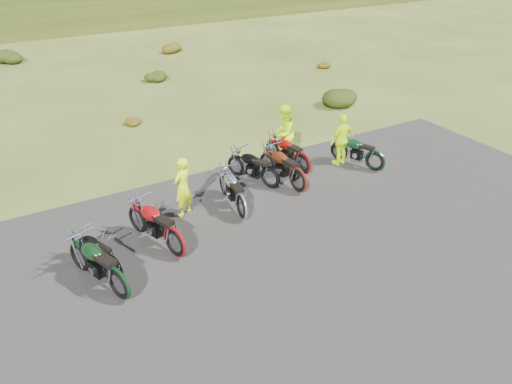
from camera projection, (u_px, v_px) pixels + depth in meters
ground at (258, 235)px, 12.83m from camera, size 300.00×300.00×0.00m
gravel_pad at (302, 278)px, 11.31m from camera, size 20.00×12.00×0.04m
shrub_3 at (10, 55)px, 27.78m from camera, size 1.56×1.56×0.92m
shrub_4 at (131, 120)px, 19.52m from camera, size 0.77×0.77×0.45m
shrub_5 at (155, 75)px, 24.78m from camera, size 1.03×1.03×0.61m
shrub_6 at (170, 46)px, 30.03m from camera, size 1.30×1.30×0.77m
shrub_7 at (341, 94)px, 21.62m from camera, size 1.56×1.56×0.92m
shrub_8 at (321, 64)px, 27.02m from camera, size 0.77×0.77×0.45m
motorcycle_0 at (115, 279)px, 11.27m from camera, size 1.27×1.95×0.97m
motorcycle_1 at (176, 257)px, 12.02m from camera, size 1.37×2.39×1.19m
motorcycle_2 at (121, 299)px, 10.70m from camera, size 1.42×2.33×1.16m
motorcycle_3 at (242, 219)px, 13.54m from camera, size 0.95×2.14×1.09m
motorcycle_4 at (298, 192)px, 14.84m from camera, size 0.99×2.26×1.14m
motorcycle_5 at (270, 189)px, 15.05m from camera, size 1.39×2.11×1.05m
motorcycle_6 at (302, 174)px, 15.88m from camera, size 1.06×2.15×1.08m
motorcycle_7 at (374, 171)px, 16.07m from camera, size 1.34×2.07×1.03m
person_middle at (183, 188)px, 13.31m from camera, size 0.73×0.65×1.69m
person_right_a at (283, 134)px, 16.29m from camera, size 1.19×1.16×1.93m
person_right_b at (342, 140)px, 16.12m from camera, size 1.06×0.58×1.72m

